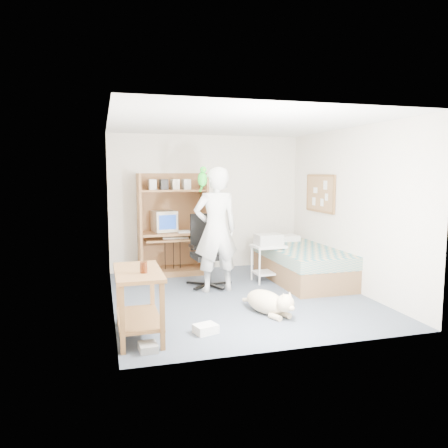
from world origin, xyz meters
name	(u,v)px	position (x,y,z in m)	size (l,w,h in m)	color
floor	(239,296)	(0.00, 0.00, 0.00)	(4.00, 4.00, 0.00)	#4A5564
wall_back	(207,203)	(0.00, 2.00, 1.25)	(3.60, 0.02, 2.50)	white
wall_right	(350,209)	(1.80, 0.00, 1.25)	(0.02, 4.00, 2.50)	white
wall_left	(110,215)	(-1.80, 0.00, 1.25)	(0.02, 4.00, 2.50)	white
ceiling	(240,124)	(0.00, 0.00, 2.50)	(3.60, 4.00, 0.02)	white
computer_hutch	(172,228)	(-0.70, 1.74, 0.82)	(1.20, 0.63, 1.80)	brown
bed	(301,264)	(1.30, 0.62, 0.29)	(1.02, 2.02, 0.66)	brown
side_desk	(138,293)	(-1.55, -1.20, 0.49)	(0.50, 1.00, 0.75)	brown
corkboard	(320,193)	(1.77, 0.90, 1.45)	(0.04, 0.94, 0.66)	olive
office_chair	(208,261)	(-0.30, 0.70, 0.41)	(0.64, 0.64, 1.14)	black
person	(216,230)	(-0.25, 0.38, 0.95)	(0.69, 0.45, 1.90)	silver
parrot	(203,178)	(-0.45, 0.40, 1.74)	(0.14, 0.24, 0.38)	#159225
dog	(268,302)	(0.12, -0.88, 0.16)	(0.52, 0.93, 0.36)	beige
printer_cart	(268,257)	(0.74, 0.70, 0.41)	(0.53, 0.43, 0.62)	white
printer	(269,240)	(0.74, 0.70, 0.71)	(0.42, 0.32, 0.18)	#B7B7B2
crt_monitor	(164,221)	(-0.84, 1.75, 0.95)	(0.45, 0.46, 0.37)	beige
keyboard	(176,238)	(-0.67, 1.58, 0.67)	(0.45, 0.16, 0.03)	beige
pencil_cup	(194,228)	(-0.32, 1.65, 0.82)	(0.08, 0.08, 0.12)	gold
drink_glass	(144,267)	(-1.50, -1.34, 0.81)	(0.08, 0.08, 0.12)	#411A0A
floor_box_a	(206,329)	(-0.82, -1.31, 0.05)	(0.25, 0.20, 0.10)	white
floor_box_b	(148,347)	(-1.50, -1.64, 0.04)	(0.18, 0.22, 0.08)	#A6A5A1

